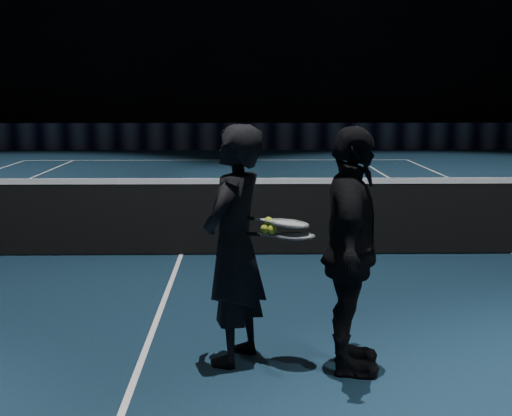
{
  "coord_description": "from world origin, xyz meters",
  "views": [
    {
      "loc": [
        0.77,
        -8.55,
        2.01
      ],
      "look_at": [
        0.86,
        -3.55,
        1.18
      ],
      "focal_mm": 50.0,
      "sensor_mm": 36.0,
      "label": 1
    }
  ],
  "objects": [
    {
      "name": "player_a",
      "position": [
        0.7,
        -3.46,
        0.88
      ],
      "size": [
        0.65,
        0.76,
        1.77
      ],
      "primitive_type": "imported",
      "rotation": [
        0.0,
        0.0,
        -2.0
      ],
      "color": "black",
      "rests_on": "floor"
    },
    {
      "name": "player_b",
      "position": [
        1.52,
        -3.66,
        0.88
      ],
      "size": [
        0.57,
        1.08,
        1.77
      ],
      "primitive_type": "imported",
      "rotation": [
        0.0,
        0.0,
        1.44
      ],
      "color": "black",
      "rests_on": "floor"
    },
    {
      "name": "court_lines",
      "position": [
        0.0,
        0.0,
        0.0
      ],
      "size": [
        10.98,
        23.78,
        0.01
      ],
      "primitive_type": null,
      "color": "white",
      "rests_on": "floor"
    },
    {
      "name": "racket_upper",
      "position": [
        1.1,
        -3.52,
        1.06
      ],
      "size": [
        0.71,
        0.33,
        0.1
      ],
      "primitive_type": null,
      "rotation": [
        0.0,
        0.1,
        -0.17
      ],
      "color": "black",
      "rests_on": "player_b"
    },
    {
      "name": "tennis_balls",
      "position": [
        0.95,
        -3.52,
        1.03
      ],
      "size": [
        0.12,
        0.1,
        0.12
      ],
      "primitive_type": null,
      "color": "#AEC229",
      "rests_on": "racket_upper"
    },
    {
      "name": "wall_back",
      "position": [
        0.0,
        18.0,
        5.0
      ],
      "size": [
        30.0,
        0.0,
        30.0
      ],
      "primitive_type": "plane",
      "rotation": [
        1.57,
        0.0,
        0.0
      ],
      "color": "black",
      "rests_on": "ground"
    },
    {
      "name": "net_tape",
      "position": [
        0.0,
        0.0,
        0.92
      ],
      "size": [
        12.8,
        0.03,
        0.07
      ],
      "primitive_type": "cube",
      "color": "white",
      "rests_on": "net_mesh"
    },
    {
      "name": "racket_lower",
      "position": [
        1.14,
        -3.57,
        0.97
      ],
      "size": [
        0.71,
        0.38,
        0.03
      ],
      "primitive_type": null,
      "rotation": [
        0.0,
        0.0,
        -0.24
      ],
      "color": "black",
      "rests_on": "player_a"
    },
    {
      "name": "net_mesh",
      "position": [
        0.0,
        0.0,
        0.45
      ],
      "size": [
        12.8,
        0.02,
        0.86
      ],
      "primitive_type": "cube",
      "color": "black",
      "rests_on": "floor"
    },
    {
      "name": "sponsor_backdrop",
      "position": [
        0.0,
        15.5,
        0.45
      ],
      "size": [
        22.0,
        0.15,
        0.9
      ],
      "primitive_type": "cube",
      "color": "black",
      "rests_on": "floor"
    },
    {
      "name": "floor",
      "position": [
        0.0,
        0.0,
        0.0
      ],
      "size": [
        36.0,
        36.0,
        0.0
      ],
      "primitive_type": "plane",
      "color": "#0D2030",
      "rests_on": "ground"
    }
  ]
}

